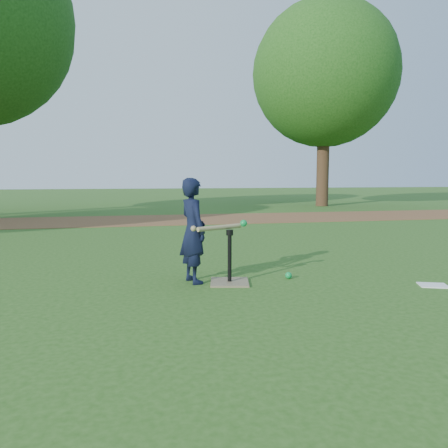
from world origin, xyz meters
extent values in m
plane|color=#285116|center=(0.00, 0.00, 0.00)|extent=(80.00, 80.00, 0.00)
cube|color=brown|center=(0.00, 7.50, 0.01)|extent=(24.00, 3.00, 0.01)
imported|color=black|center=(-0.59, 0.14, 0.60)|extent=(0.40, 0.50, 1.20)
sphere|color=#0D9540|center=(0.54, 0.06, 0.04)|extent=(0.08, 0.08, 0.08)
cube|color=white|center=(2.00, -0.60, 0.01)|extent=(0.36, 0.32, 0.01)
cube|color=#7C6C4E|center=(-0.19, 0.00, 0.01)|extent=(0.51, 0.51, 0.02)
cylinder|color=black|center=(-0.19, 0.00, 0.30)|extent=(0.05, 0.05, 0.55)
cylinder|color=black|center=(-0.19, 0.00, 0.58)|extent=(0.08, 0.08, 0.06)
cylinder|color=tan|center=(-0.31, -0.02, 0.65)|extent=(0.56, 0.32, 0.05)
sphere|color=tan|center=(-0.61, -0.06, 0.65)|extent=(0.06, 0.06, 0.06)
sphere|color=#0D9540|center=(-0.01, 0.09, 0.68)|extent=(0.08, 0.08, 0.08)
cylinder|color=#382316|center=(6.50, 12.00, 1.71)|extent=(0.50, 0.50, 3.42)
sphere|color=#285B19|center=(6.50, 12.00, 5.30)|extent=(5.80, 5.80, 5.80)
camera|label=1|loc=(-1.30, -4.77, 1.22)|focal=35.00mm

